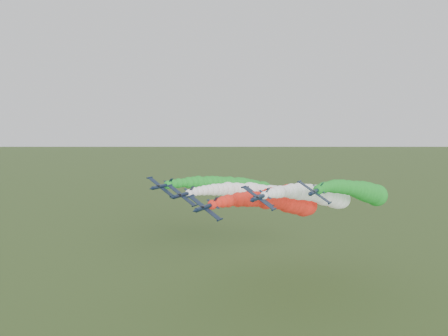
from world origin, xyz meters
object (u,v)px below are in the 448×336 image
(jet_outer_right, at_px, (362,191))
(jet_trail, at_px, (316,195))
(jet_lead, at_px, (286,202))
(jet_inner_left, at_px, (262,194))
(jet_inner_right, at_px, (322,195))
(jet_outer_left, at_px, (241,187))

(jet_outer_right, height_order, jet_trail, jet_outer_right)
(jet_lead, bearing_deg, jet_inner_left, 139.03)
(jet_trail, bearing_deg, jet_outer_right, -20.24)
(jet_lead, xyz_separation_m, jet_outer_right, (19.32, 17.94, 2.15))
(jet_lead, xyz_separation_m, jet_inner_left, (-11.75, 10.20, 0.24))
(jet_inner_right, relative_size, jet_outer_left, 0.99)
(jet_lead, bearing_deg, jet_inner_right, 41.01)
(jet_inner_right, distance_m, jet_trail, 17.56)
(jet_outer_right, distance_m, jet_trail, 17.95)
(jet_inner_left, distance_m, jet_outer_left, 10.24)
(jet_inner_right, bearing_deg, jet_inner_left, 173.70)
(jet_outer_right, bearing_deg, jet_lead, -137.11)
(jet_lead, distance_m, jet_trail, 24.23)
(jet_inner_left, bearing_deg, jet_outer_right, 14.00)
(jet_inner_left, height_order, jet_outer_right, jet_outer_right)
(jet_inner_right, bearing_deg, jet_lead, -138.99)
(jet_outer_left, distance_m, jet_trail, 26.07)
(jet_inner_left, xyz_separation_m, jet_inner_right, (20.83, -2.30, 1.40))
(jet_trail, bearing_deg, jet_inner_right, -68.54)
(jet_inner_left, bearing_deg, jet_trail, 43.74)
(jet_inner_right, relative_size, jet_outer_right, 0.99)
(jet_trail, bearing_deg, jet_outer_left, -157.16)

